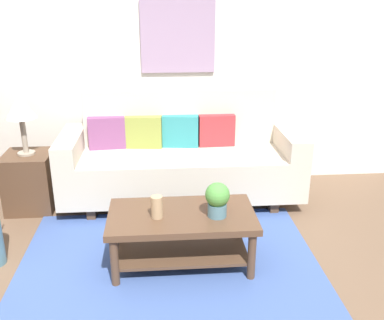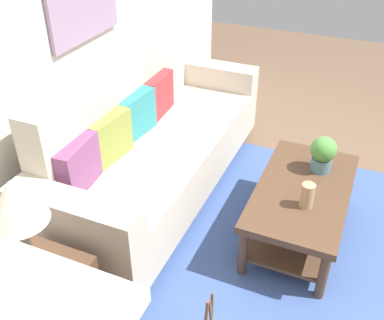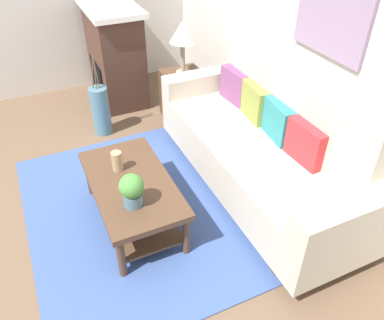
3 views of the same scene
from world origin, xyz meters
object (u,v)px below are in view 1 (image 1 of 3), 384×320
object	(u,v)px
coffee_table	(182,227)
potted_plant_tabletop	(217,199)
couch	(181,159)
throw_pillow_teal	(180,131)
throw_pillow_olive	(144,132)
throw_pillow_plum	(107,133)
side_table	(30,181)
tabletop_vase	(157,207)
framed_painting	(178,37)
table_lamp	(20,109)
throw_pillow_crimson	(217,130)

from	to	relation	value
coffee_table	potted_plant_tabletop	xyz separation A→B (m)	(0.26, -0.06, 0.26)
couch	throw_pillow_teal	size ratio (longest dim) A/B	6.46
throw_pillow_olive	coffee_table	size ratio (longest dim) A/B	0.33
throw_pillow_olive	throw_pillow_plum	bearing A→B (deg)	180.00
couch	side_table	bearing A→B (deg)	-175.60
couch	tabletop_vase	xyz separation A→B (m)	(-0.25, -1.22, 0.08)
coffee_table	framed_painting	xyz separation A→B (m)	(0.06, 1.64, 1.25)
side_table	coffee_table	bearing A→B (deg)	-37.17
couch	potted_plant_tabletop	bearing A→B (deg)	-81.04
couch	potted_plant_tabletop	size ratio (longest dim) A/B	8.87
throw_pillow_teal	coffee_table	xyz separation A→B (m)	(-0.06, -1.30, -0.37)
couch	potted_plant_tabletop	world-z (taller)	couch
throw_pillow_plum	coffee_table	bearing A→B (deg)	-62.77
throw_pillow_teal	tabletop_vase	xyz separation A→B (m)	(-0.25, -1.35, -0.17)
coffee_table	table_lamp	size ratio (longest dim) A/B	1.93
throw_pillow_crimson	coffee_table	bearing A→B (deg)	-108.29
throw_pillow_olive	table_lamp	distance (m)	1.17
side_table	throw_pillow_plum	bearing A→B (deg)	18.01
throw_pillow_olive	potted_plant_tabletop	size ratio (longest dim) A/B	1.37
throw_pillow_plum	potted_plant_tabletop	world-z (taller)	throw_pillow_plum
throw_pillow_olive	potted_plant_tabletop	world-z (taller)	throw_pillow_olive
throw_pillow_olive	throw_pillow_teal	xyz separation A→B (m)	(0.37, 0.00, 0.00)
throw_pillow_teal	coffee_table	distance (m)	1.35
coffee_table	table_lamp	distance (m)	1.88
tabletop_vase	potted_plant_tabletop	size ratio (longest dim) A/B	0.64
throw_pillow_plum	coffee_table	size ratio (longest dim) A/B	0.33
tabletop_vase	throw_pillow_teal	bearing A→B (deg)	79.65
framed_painting	table_lamp	bearing A→B (deg)	-158.41
couch	table_lamp	distance (m)	1.57
potted_plant_tabletop	side_table	world-z (taller)	potted_plant_tabletop
throw_pillow_crimson	potted_plant_tabletop	bearing A→B (deg)	-97.17
throw_pillow_teal	throw_pillow_crimson	size ratio (longest dim) A/B	1.00
tabletop_vase	table_lamp	world-z (taller)	table_lamp
tabletop_vase	throw_pillow_olive	bearing A→B (deg)	95.08
throw_pillow_teal	tabletop_vase	bearing A→B (deg)	-100.35
couch	table_lamp	world-z (taller)	table_lamp
couch	coffee_table	size ratio (longest dim) A/B	2.11
throw_pillow_teal	table_lamp	distance (m)	1.51
throw_pillow_olive	table_lamp	bearing A→B (deg)	-167.77
potted_plant_tabletop	side_table	distance (m)	2.02
throw_pillow_crimson	framed_painting	xyz separation A→B (m)	(-0.37, 0.34, 0.89)
tabletop_vase	table_lamp	distance (m)	1.71
couch	table_lamp	size ratio (longest dim) A/B	4.08
throw_pillow_teal	potted_plant_tabletop	distance (m)	1.38
potted_plant_tabletop	throw_pillow_olive	bearing A→B (deg)	112.40
coffee_table	table_lamp	bearing A→B (deg)	142.83
table_lamp	coffee_table	bearing A→B (deg)	-37.17
side_table	table_lamp	size ratio (longest dim) A/B	0.98
throw_pillow_plum	throw_pillow_olive	distance (m)	0.37
coffee_table	framed_painting	size ratio (longest dim) A/B	1.46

